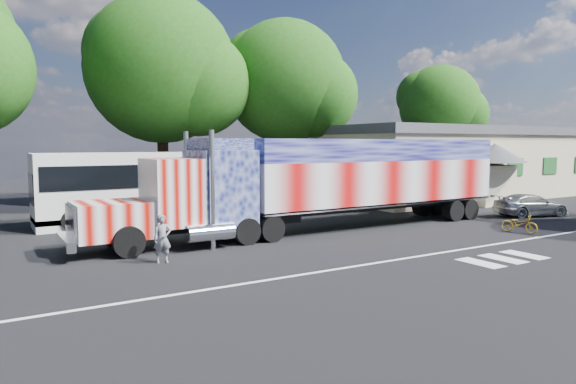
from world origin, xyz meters
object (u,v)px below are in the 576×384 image
bicycle (519,224)px  tree_n_mid (164,69)px  coach_bus (162,185)px  tree_ne_a (287,82)px  semi_truck (331,180)px  woman (162,239)px  parked_car (531,205)px  tree_far_ne (441,106)px

bicycle → tree_n_mid: tree_n_mid is taller
coach_bus → tree_ne_a: 13.52m
semi_truck → bicycle: semi_truck is taller
semi_truck → coach_bus: 9.02m
woman → parked_car: bearing=8.9°
parked_car → woman: (-20.87, -0.40, 0.20)m
semi_truck → tree_ne_a: size_ratio=1.68×
parked_car → tree_n_mid: size_ratio=0.31×
parked_car → bicycle: 6.22m
tree_far_ne → tree_n_mid: tree_n_mid is taller
tree_far_ne → bicycle: bearing=-130.1°
bicycle → tree_ne_a: 18.96m
tree_far_ne → tree_n_mid: (-27.05, -1.44, 1.22)m
semi_truck → bicycle: (6.67, -5.11, -1.91)m
coach_bus → woman: 9.84m
bicycle → tree_n_mid: 22.81m
woman → tree_n_mid: tree_n_mid is taller
tree_far_ne → tree_n_mid: size_ratio=0.84×
tree_far_ne → tree_n_mid: 27.12m
woman → semi_truck: bearing=23.5°
parked_car → tree_ne_a: size_ratio=0.33×
tree_ne_a → tree_far_ne: size_ratio=1.11×
bicycle → semi_truck: bearing=122.9°
parked_car → tree_n_mid: bearing=60.5°
woman → tree_far_ne: tree_far_ne is taller
bicycle → parked_car: bearing=9.7°
woman → coach_bus: bearing=80.3°
tree_ne_a → tree_n_mid: (-8.29, 1.53, 0.46)m
woman → tree_ne_a: tree_ne_a is taller
bicycle → tree_far_ne: tree_far_ne is taller
woman → tree_ne_a: size_ratio=0.13×
woman → tree_n_mid: size_ratio=0.12×
parked_car → tree_far_ne: (11.55, 17.09, 6.91)m
semi_truck → bicycle: 8.62m
bicycle → tree_n_mid: size_ratio=0.11×
woman → bicycle: (15.45, -2.65, -0.41)m
woman → bicycle: bearing=-1.9°
coach_bus → woman: coach_bus is taller
semi_truck → parked_car: bearing=-9.7°
parked_car → tree_n_mid: (-15.51, 15.65, 8.13)m
woman → tree_far_ne: size_ratio=0.14×
woman → bicycle: 15.68m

